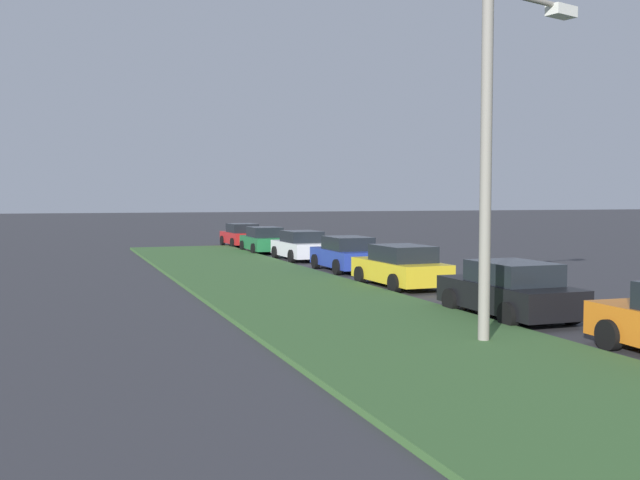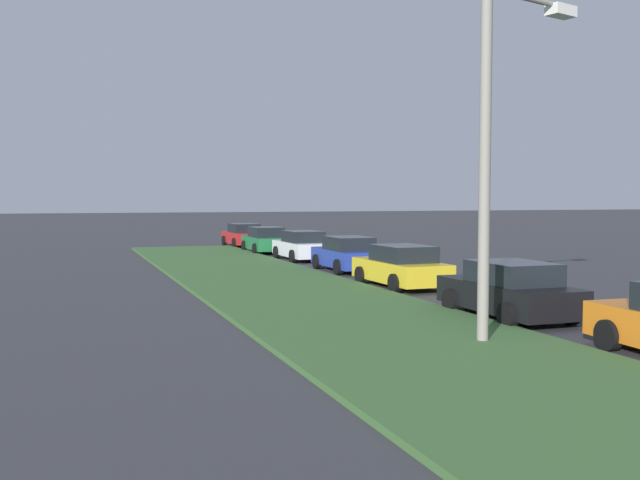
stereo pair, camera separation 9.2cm
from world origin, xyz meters
name	(u,v)px [view 2 (the right image)]	position (x,y,z in m)	size (l,w,h in m)	color
grass_median	(393,334)	(10.00, 8.29, 0.06)	(60.00, 6.00, 0.12)	#3D6633
parked_car_black	(509,291)	(11.25, 4.42, 0.72)	(4.32, 2.06, 1.47)	black
parked_car_yellow	(401,267)	(17.94, 4.20, 0.72)	(4.34, 2.09, 1.47)	gold
parked_car_blue	(347,254)	(23.68, 3.89, 0.72)	(4.33, 2.07, 1.47)	#23389E
parked_car_white	(302,246)	(29.38, 4.03, 0.72)	(4.31, 2.04, 1.47)	silver
parked_car_green	(265,240)	(34.61, 4.46, 0.72)	(4.33, 2.08, 1.47)	#1E6B38
parked_car_red	(243,235)	(40.18, 4.38, 0.72)	(4.33, 2.08, 1.47)	red
streetlight	(497,136)	(8.60, 6.60, 4.39)	(1.02, 2.82, 7.50)	gray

